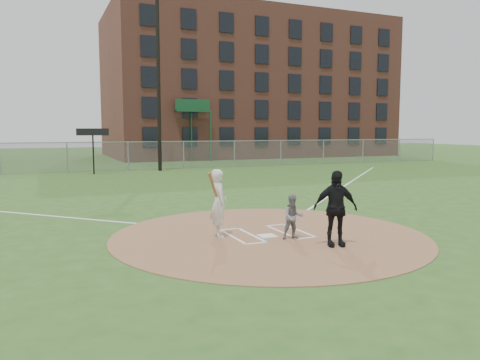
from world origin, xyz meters
name	(u,v)px	position (x,y,z in m)	size (l,w,h in m)	color
ground	(269,235)	(0.00, 0.00, 0.00)	(140.00, 140.00, 0.00)	#2E571E
dirt_circle	(269,235)	(0.00, 0.00, 0.01)	(8.40, 8.40, 0.02)	#9B6C49
home_plate	(267,236)	(-0.14, -0.19, 0.03)	(0.44, 0.44, 0.03)	white
foul_line_first	(347,184)	(9.00, 9.00, 0.01)	(0.10, 24.00, 0.01)	white
catcher	(293,217)	(0.35, -0.68, 0.59)	(0.56, 0.43, 1.15)	slate
umpire	(335,208)	(0.93, -1.69, 0.94)	(1.08, 0.45, 1.84)	black
batters_boxes	(267,233)	(0.00, 0.15, 0.03)	(2.08, 1.88, 0.01)	white
batter_at_plate	(219,203)	(-1.32, 0.33, 0.92)	(0.76, 1.00, 1.78)	silver
outfield_fence	(128,156)	(0.00, 22.00, 1.02)	(56.08, 0.08, 2.03)	slate
brick_warehouse	(246,88)	(16.00, 37.96, 7.50)	(30.00, 17.17, 15.00)	brown
light_pole	(158,74)	(2.00, 21.00, 6.61)	(1.20, 0.30, 12.22)	black
scoreboard_sign	(93,137)	(-2.50, 20.20, 2.39)	(2.00, 0.10, 2.93)	black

